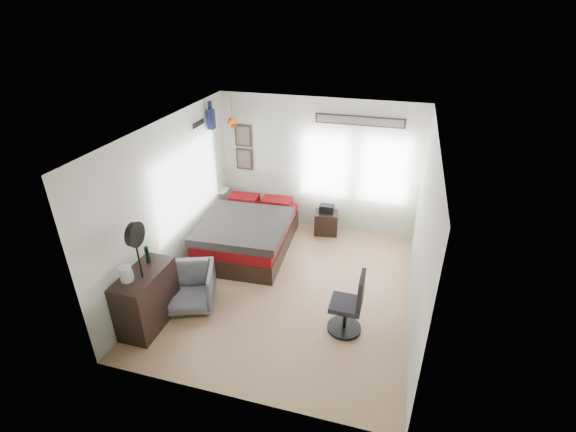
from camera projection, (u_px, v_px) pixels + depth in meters
The scene contains 12 objects.
ground_plane at pixel (287, 288), 7.00m from camera, with size 4.00×4.50×0.01m, color #A87B52.
room_shell at pixel (286, 196), 6.42m from camera, with size 4.02×4.52×2.71m.
wall_decor at pixel (260, 129), 7.94m from camera, with size 3.55×1.32×1.44m.
bed at pixel (248, 233), 7.94m from camera, with size 1.65×2.23×0.69m.
dresser at pixel (147, 298), 6.06m from camera, with size 0.48×1.00×0.90m, color black.
armchair at pixel (190, 288), 6.46m from camera, with size 0.72×0.75×0.68m, color slate.
nightstand at pixel (326, 223), 8.52m from camera, with size 0.46×0.37×0.46m, color black.
task_chair at pixel (350, 308), 5.93m from camera, with size 0.50×0.50×1.00m.
kettle at pixel (126, 274), 5.64m from camera, with size 0.19×0.17×0.22m.
bottle at pixel (147, 255), 6.02m from camera, with size 0.06×0.06×0.26m, color black.
stand_fan at pixel (135, 236), 5.44m from camera, with size 0.10×0.35×0.86m.
black_bag at pixel (327, 209), 8.37m from camera, with size 0.29×0.19×0.17m, color black.
Camera 1 is at (1.54, -5.40, 4.34)m, focal length 26.00 mm.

